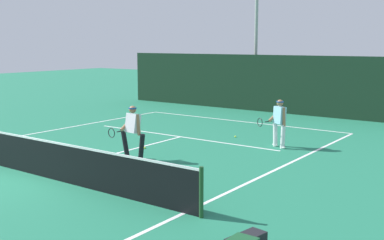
{
  "coord_description": "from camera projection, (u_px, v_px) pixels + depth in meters",
  "views": [
    {
      "loc": [
        10.69,
        -7.53,
        3.47
      ],
      "look_at": [
        1.67,
        4.88,
        1.0
      ],
      "focal_mm": 44.74,
      "sensor_mm": 36.0,
      "label": 1
    }
  ],
  "objects": [
    {
      "name": "court_line_sideline_right",
      "position": [
        184.0,
        213.0,
        9.86
      ],
      "size": [
        0.1,
        21.75,
        0.01
      ],
      "primitive_type": "cube",
      "color": "white",
      "rests_on": "ground_plane"
    },
    {
      "name": "court_line_centre",
      "position": [
        119.0,
        153.0,
        15.32
      ],
      "size": [
        0.1,
        6.4,
        0.01
      ],
      "primitive_type": "cube",
      "color": "white",
      "rests_on": "ground_plane"
    },
    {
      "name": "court_line_service",
      "position": [
        181.0,
        137.0,
        17.92
      ],
      "size": [
        8.16,
        0.1,
        0.01
      ],
      "primitive_type": "cube",
      "color": "white",
      "rests_on": "ground_plane"
    },
    {
      "name": "court_line_baseline_far",
      "position": [
        240.0,
        121.0,
        21.46
      ],
      "size": [
        10.01,
        0.1,
        0.01
      ],
      "primitive_type": "cube",
      "color": "white",
      "rests_on": "ground_plane"
    },
    {
      "name": "light_pole",
      "position": [
        256.0,
        22.0,
        25.5
      ],
      "size": [
        0.55,
        0.44,
        7.47
      ],
      "color": "#9EA39E",
      "rests_on": "ground_plane"
    },
    {
      "name": "tennis_ball",
      "position": [
        235.0,
        137.0,
        17.78
      ],
      "size": [
        0.07,
        0.07,
        0.07
      ],
      "primitive_type": "sphere",
      "color": "#D1E033",
      "rests_on": "ground_plane"
    },
    {
      "name": "tennis_ball_extra",
      "position": [
        145.0,
        148.0,
        15.88
      ],
      "size": [
        0.07,
        0.07,
        0.07
      ],
      "primitive_type": "sphere",
      "color": "#D1E033",
      "rests_on": "ground_plane"
    },
    {
      "name": "tennis_net",
      "position": [
        33.0,
        156.0,
        12.69
      ],
      "size": [
        10.98,
        0.09,
        1.05
      ],
      "color": "#1E4723",
      "rests_on": "ground_plane"
    },
    {
      "name": "player_near",
      "position": [
        133.0,
        130.0,
        14.3
      ],
      "size": [
        1.01,
        0.9,
        1.64
      ],
      "rotation": [
        0.0,
        0.0,
        3.07
      ],
      "color": "black",
      "rests_on": "ground_plane"
    },
    {
      "name": "back_fence_windscreen",
      "position": [
        276.0,
        84.0,
        23.99
      ],
      "size": [
        18.59,
        0.12,
        2.89
      ],
      "primitive_type": "cube",
      "color": "black",
      "rests_on": "ground_plane"
    },
    {
      "name": "ground_plane",
      "position": [
        34.0,
        175.0,
        12.77
      ],
      "size": [
        80.0,
        80.0,
        0.0
      ],
      "primitive_type": "plane",
      "color": "#217554"
    },
    {
      "name": "player_far",
      "position": [
        279.0,
        121.0,
        15.98
      ],
      "size": [
        0.99,
        0.85,
        1.62
      ],
      "rotation": [
        0.0,
        0.0,
        2.66
      ],
      "color": "silver",
      "rests_on": "ground_plane"
    }
  ]
}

